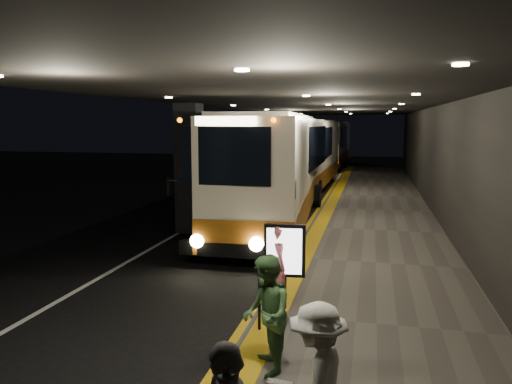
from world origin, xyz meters
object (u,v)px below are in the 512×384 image
at_px(passenger_waiting_white, 318,381).
at_px(info_sign, 285,252).
at_px(coach_main, 274,174).
at_px(passenger_waiting_green, 267,315).
at_px(coach_third, 330,146).
at_px(stanchion_post, 259,299).
at_px(coach_second, 306,157).
at_px(passenger_boarding, 280,266).

height_order(passenger_waiting_white, info_sign, passenger_waiting_white).
bearing_deg(coach_main, passenger_waiting_green, -83.22).
relative_size(coach_third, passenger_waiting_white, 6.98).
relative_size(coach_third, info_sign, 7.13).
bearing_deg(passenger_waiting_white, stanchion_post, -146.77).
height_order(passenger_waiting_white, stanchion_post, passenger_waiting_white).
bearing_deg(coach_second, passenger_boarding, -82.87).
bearing_deg(passenger_waiting_white, passenger_waiting_green, -141.57).
distance_m(coach_second, stanchion_post, 19.84).
bearing_deg(coach_second, passenger_waiting_green, -82.87).
xyz_separation_m(passenger_boarding, info_sign, (0.09, -0.05, 0.30)).
distance_m(coach_second, passenger_boarding, 18.72).
relative_size(coach_third, stanchion_post, 10.73).
bearing_deg(passenger_waiting_white, coach_third, -165.65).
height_order(coach_third, passenger_waiting_white, coach_third).
bearing_deg(info_sign, coach_third, 87.42).
distance_m(coach_third, passenger_boarding, 34.11).
distance_m(coach_second, passenger_waiting_green, 21.27).
height_order(coach_third, passenger_waiting_green, coach_third).
relative_size(info_sign, stanchion_post, 1.51).
bearing_deg(coach_main, coach_second, 87.00).
bearing_deg(passenger_waiting_white, info_sign, -155.58).
relative_size(passenger_waiting_white, info_sign, 1.02).
distance_m(passenger_waiting_white, stanchion_post, 3.37).
distance_m(coach_third, passenger_waiting_white, 38.39).
height_order(coach_second, coach_third, coach_second).
xyz_separation_m(coach_second, info_sign, (2.05, -18.65, -0.55)).
distance_m(passenger_waiting_green, passenger_waiting_white, 1.90).
distance_m(coach_main, passenger_boarding, 8.89).
relative_size(passenger_boarding, info_sign, 0.99).
bearing_deg(passenger_waiting_green, info_sign, 165.25).
height_order(passenger_waiting_green, stanchion_post, passenger_waiting_green).
height_order(coach_third, passenger_boarding, coach_third).
bearing_deg(coach_main, info_sign, -81.39).
relative_size(coach_second, passenger_boarding, 7.29).
xyz_separation_m(passenger_waiting_green, stanchion_post, (-0.42, 1.41, -0.31)).
bearing_deg(coach_main, passenger_boarding, -81.91).
distance_m(coach_main, coach_third, 25.39).
xyz_separation_m(coach_second, stanchion_post, (1.80, -19.73, -1.12)).
bearing_deg(coach_third, coach_main, -88.64).
distance_m(coach_second, info_sign, 18.77).
bearing_deg(stanchion_post, passenger_waiting_green, -73.27).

